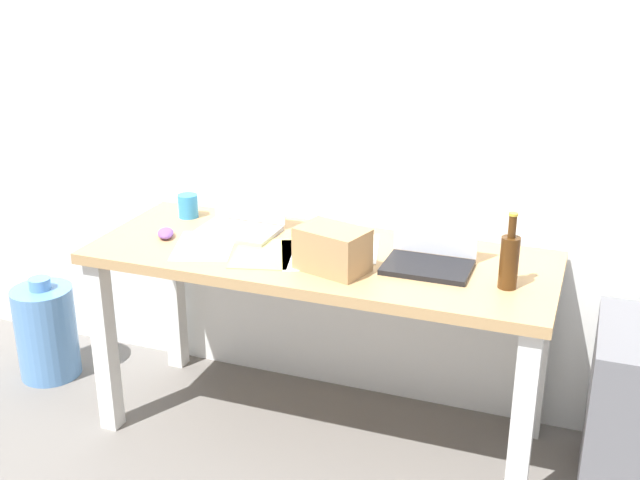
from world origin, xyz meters
name	(u,v)px	position (x,y,z in m)	size (l,w,h in m)	color
ground_plane	(320,429)	(0.00, 0.00, 0.00)	(8.00, 8.00, 0.00)	slate
back_wall	(355,84)	(0.00, 0.38, 1.30)	(5.20, 0.08, 2.60)	white
desk	(320,281)	(0.00, 0.00, 0.64)	(1.69, 0.64, 0.75)	tan
laptop_left	(241,219)	(-0.37, 0.11, 0.80)	(0.30, 0.23, 0.22)	gray
laptop_right	(430,253)	(0.40, 0.02, 0.80)	(0.30, 0.22, 0.22)	black
beer_bottle	(509,260)	(0.68, -0.07, 0.85)	(0.06, 0.06, 0.26)	#47280F
computer_mouse	(166,233)	(-0.61, -0.05, 0.77)	(0.06, 0.10, 0.03)	#724799
cardboard_box	(332,249)	(0.09, -0.13, 0.83)	(0.23, 0.15, 0.15)	tan
coffee_mug	(188,206)	(-0.64, 0.18, 0.80)	(0.08, 0.08, 0.10)	#338CC6
paper_yellow_folder	(263,253)	(-0.19, -0.08, 0.75)	(0.21, 0.30, 0.00)	#F4E06B
paper_sheet_front_left	(205,246)	(-0.42, -0.09, 0.75)	(0.21, 0.30, 0.00)	white
paper_sheet_near_back	(349,248)	(0.08, 0.08, 0.75)	(0.21, 0.30, 0.00)	white
paper_sheet_center	(311,255)	(-0.02, -0.03, 0.75)	(0.21, 0.30, 0.00)	white
water_cooler_jug	(46,331)	(-1.27, -0.01, 0.21)	(0.26, 0.26, 0.46)	#598CC6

